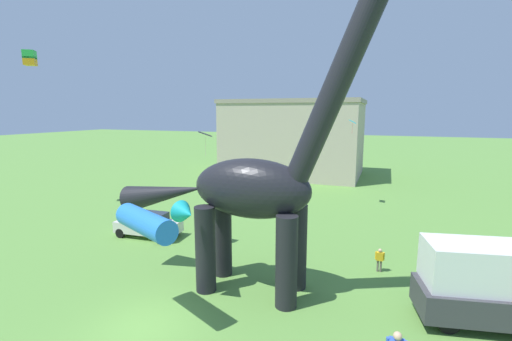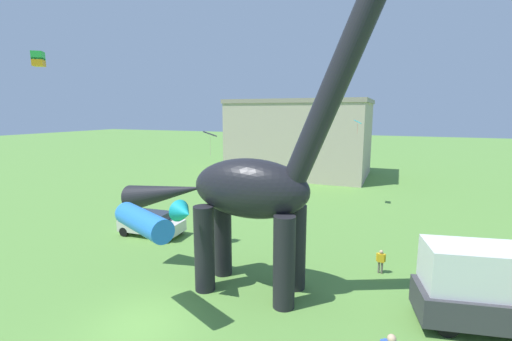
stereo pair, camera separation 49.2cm
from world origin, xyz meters
name	(u,v)px [view 1 (the left image)]	position (x,y,z in m)	size (l,w,h in m)	color
ground_plane	(144,326)	(0.00, 0.00, 0.00)	(240.00, 240.00, 0.00)	#5B8E3D
dinosaur_sculpture	(250,188)	(2.71, 4.17, 4.76)	(12.59, 2.67, 13.16)	black
parked_sedan_left	(148,224)	(-6.10, 8.19, 0.81)	(4.31, 2.05, 1.55)	silver
parked_box_truck	(494,286)	(12.38, 4.77, 1.65)	(5.90, 3.16, 3.20)	#38383D
person_strolling_adult	(380,258)	(8.27, 8.11, 0.75)	(0.46, 0.20, 1.24)	#6B6056
kite_mid_left	(353,122)	(5.45, 20.61, 7.29)	(0.60, 0.87, 1.16)	#19B2B7
kite_apex	(205,134)	(-6.90, 17.53, 6.16)	(1.88, 2.07, 2.17)	black
kite_drifting	(30,58)	(-19.01, 10.86, 12.39)	(1.15, 1.15, 1.18)	green
kite_mid_center	(155,220)	(0.20, 0.70, 4.03)	(3.27, 3.27, 0.94)	#287AE5
background_building_block	(294,138)	(-3.15, 34.32, 4.83)	(17.14, 11.40, 9.64)	#B7A893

